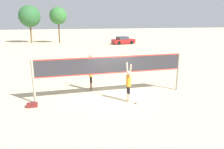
{
  "coord_description": "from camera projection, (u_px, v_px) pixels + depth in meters",
  "views": [
    {
      "loc": [
        -3.31,
        -11.95,
        4.42
      ],
      "look_at": [
        0.0,
        0.0,
        1.31
      ],
      "focal_mm": 35.0,
      "sensor_mm": 36.0,
      "label": 1
    }
  ],
  "objects": [
    {
      "name": "player_blocker",
      "position": [
        91.0,
        72.0,
        13.85
      ],
      "size": [
        0.28,
        0.72,
        2.29
      ],
      "rotation": [
        0.0,
        0.0,
        -1.57
      ],
      "color": "#8C664C",
      "rests_on": "ground_plane"
    },
    {
      "name": "tree_right_cluster",
      "position": [
        58.0,
        16.0,
        41.85
      ],
      "size": [
        3.3,
        3.3,
        6.86
      ],
      "color": "#4C3823",
      "rests_on": "ground_plane"
    },
    {
      "name": "gear_bag",
      "position": [
        32.0,
        105.0,
        11.41
      ],
      "size": [
        0.54,
        0.34,
        0.2
      ],
      "color": "maroon",
      "rests_on": "ground_plane"
    },
    {
      "name": "volleyball_net",
      "position": [
        112.0,
        69.0,
        12.7
      ],
      "size": [
        8.89,
        0.14,
        2.39
      ],
      "color": "gray",
      "rests_on": "ground_plane"
    },
    {
      "name": "ground_plane",
      "position": [
        112.0,
        96.0,
        13.11
      ],
      "size": [
        200.0,
        200.0,
        0.0
      ],
      "primitive_type": "plane",
      "color": "beige"
    },
    {
      "name": "parked_car_near",
      "position": [
        123.0,
        41.0,
        41.1
      ],
      "size": [
        4.44,
        2.43,
        1.4
      ],
      "rotation": [
        0.0,
        0.0,
        0.15
      ],
      "color": "maroon",
      "rests_on": "ground_plane"
    },
    {
      "name": "volleyball",
      "position": [
        138.0,
        102.0,
        11.77
      ],
      "size": [
        0.22,
        0.22,
        0.22
      ],
      "color": "white",
      "rests_on": "ground_plane"
    },
    {
      "name": "player_spiker",
      "position": [
        129.0,
        82.0,
        11.89
      ],
      "size": [
        0.28,
        0.71,
        2.17
      ],
      "rotation": [
        0.0,
        0.0,
        1.57
      ],
      "color": "beige",
      "rests_on": "ground_plane"
    },
    {
      "name": "tree_left_cluster",
      "position": [
        29.0,
        16.0,
        42.21
      ],
      "size": [
        4.13,
        4.13,
        7.19
      ],
      "color": "brown",
      "rests_on": "ground_plane"
    }
  ]
}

